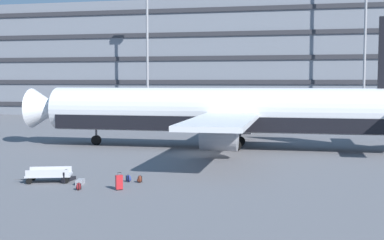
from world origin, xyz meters
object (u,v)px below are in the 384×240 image
object	(u,v)px
backpack_small	(140,179)
backpack_upright	(78,187)
suitcase_black	(119,182)
suitcase_scuffed	(80,182)
backpack_laid_flat	(129,178)
suitcase_teal	(70,178)
baggage_cart	(49,175)
airliner	(229,112)
suitcase_red	(65,177)

from	to	relation	value
backpack_small	backpack_upright	bearing A→B (deg)	-134.07
suitcase_black	suitcase_scuffed	xyz separation A→B (m)	(-2.74, 1.00, -0.30)
backpack_small	backpack_upright	xyz separation A→B (m)	(-2.61, -2.70, -0.01)
backpack_upright	backpack_laid_flat	xyz separation A→B (m)	(1.92, 2.77, 0.01)
suitcase_scuffed	backpack_laid_flat	bearing A→B (deg)	26.58
suitcase_scuffed	suitcase_teal	xyz separation A→B (m)	(-1.14, 1.01, -0.04)
suitcase_scuffed	backpack_small	distance (m)	3.41
suitcase_black	backpack_laid_flat	size ratio (longest dim) A/B	2.07
backpack_laid_flat	baggage_cart	distance (m)	4.71
backpack_laid_flat	baggage_cart	bearing A→B (deg)	-167.71
suitcase_teal	backpack_laid_flat	world-z (taller)	backpack_laid_flat
airliner	baggage_cart	xyz separation A→B (m)	(-8.18, -17.25, -2.76)
airliner	suitcase_red	world-z (taller)	airliner
suitcase_red	suitcase_teal	world-z (taller)	suitcase_red
airliner	backpack_upright	bearing A→B (deg)	-106.15
suitcase_scuffed	baggage_cart	world-z (taller)	baggage_cart
airliner	suitcase_scuffed	bearing A→B (deg)	-109.21
suitcase_red	backpack_upright	size ratio (longest dim) A/B	1.78
suitcase_scuffed	baggage_cart	xyz separation A→B (m)	(-2.09, 0.25, 0.29)
suitcase_teal	backpack_upright	size ratio (longest dim) A/B	1.78
suitcase_black	backpack_upright	distance (m)	2.23
airliner	backpack_upright	xyz separation A→B (m)	(-5.51, -19.02, -2.99)
suitcase_teal	backpack_upright	xyz separation A→B (m)	(1.73, -2.53, 0.09)
backpack_laid_flat	baggage_cart	world-z (taller)	baggage_cart
suitcase_teal	airliner	bearing A→B (deg)	66.29
suitcase_black	suitcase_teal	distance (m)	4.39
suitcase_red	baggage_cart	distance (m)	1.08
suitcase_black	baggage_cart	world-z (taller)	suitcase_black
airliner	backpack_upright	distance (m)	20.02
backpack_laid_flat	suitcase_black	bearing A→B (deg)	-83.95
backpack_laid_flat	suitcase_teal	bearing A→B (deg)	-176.23
suitcase_scuffed	backpack_upright	distance (m)	1.63
airliner	backpack_small	world-z (taller)	airliner
suitcase_red	suitcase_scuffed	xyz separation A→B (m)	(1.01, -0.14, -0.22)
backpack_small	suitcase_teal	bearing A→B (deg)	-177.83
suitcase_scuffed	suitcase_teal	distance (m)	1.53
backpack_small	suitcase_black	bearing A→B (deg)	-101.85
suitcase_black	airliner	bearing A→B (deg)	79.73
suitcase_black	suitcase_red	distance (m)	3.93
suitcase_black	backpack_upright	xyz separation A→B (m)	(-2.15, -0.52, -0.24)
backpack_small	baggage_cart	distance (m)	5.37
suitcase_black	suitcase_teal	bearing A→B (deg)	152.63
suitcase_red	backpack_upright	world-z (taller)	suitcase_red
backpack_laid_flat	backpack_small	bearing A→B (deg)	-6.22
airliner	baggage_cart	bearing A→B (deg)	-115.39
suitcase_teal	backpack_laid_flat	xyz separation A→B (m)	(3.65, 0.24, 0.10)
airliner	suitcase_teal	xyz separation A→B (m)	(-7.24, -16.49, -3.08)
airliner	backpack_small	distance (m)	16.84
suitcase_scuffed	backpack_laid_flat	size ratio (longest dim) A/B	1.80
backpack_laid_flat	baggage_cart	xyz separation A→B (m)	(-4.59, -1.00, 0.22)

